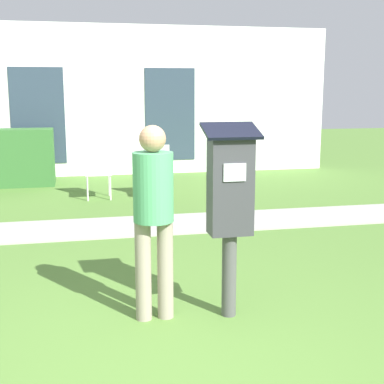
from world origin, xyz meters
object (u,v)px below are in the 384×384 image
Objects in this scene: outdoor_chair_middle at (158,167)px; outdoor_chair_left at (98,167)px; parking_meter at (230,195)px; person_standing at (153,208)px.

outdoor_chair_left is at bearing 177.13° from outdoor_chair_middle.
person_standing is (-0.61, 0.07, -0.09)m from parking_meter.
outdoor_chair_middle is at bearing 88.19° from parking_meter.
parking_meter is at bearing -23.36° from person_standing.
person_standing is 1.76× the size of outdoor_chair_left.
person_standing is 5.04m from outdoor_chair_middle.
parking_meter is 1.01× the size of person_standing.
person_standing is 5.17m from outdoor_chair_left.
outdoor_chair_middle is (1.02, -0.19, 0.00)m from outdoor_chair_left.
parking_meter is at bearing -84.30° from outdoor_chair_middle.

